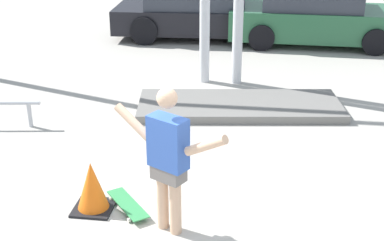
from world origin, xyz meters
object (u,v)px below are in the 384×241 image
(skateboard, at_px, (128,204))
(parked_car_green, at_px, (315,16))
(manual_pad, at_px, (239,106))
(parked_car_black, at_px, (201,12))
(traffic_cone, at_px, (92,187))
(skateboarder, at_px, (168,155))

(skateboard, height_order, parked_car_green, parked_car_green)
(manual_pad, bearing_deg, parked_car_green, 71.66)
(parked_car_black, relative_size, parked_car_green, 1.07)
(manual_pad, height_order, parked_car_green, parked_car_green)
(skateboard, bearing_deg, manual_pad, 122.39)
(parked_car_green, bearing_deg, manual_pad, -106.86)
(manual_pad, height_order, parked_car_black, parked_car_black)
(skateboard, distance_m, parked_car_black, 8.54)
(traffic_cone, bearing_deg, manual_pad, 65.86)
(skateboard, bearing_deg, parked_car_green, 122.55)
(skateboard, xyz_separation_m, traffic_cone, (-0.41, -0.06, 0.24))
(parked_car_green, height_order, traffic_cone, parked_car_green)
(parked_car_black, bearing_deg, skateboarder, -87.91)
(traffic_cone, bearing_deg, parked_car_black, 88.25)
(skateboarder, xyz_separation_m, manual_pad, (0.58, 3.78, -0.87))
(parked_car_green, relative_size, traffic_cone, 6.95)
(manual_pad, relative_size, parked_car_black, 0.76)
(manual_pad, relative_size, parked_car_green, 0.82)
(skateboarder, bearing_deg, manual_pad, 110.72)
(skateboarder, relative_size, parked_car_green, 0.39)
(skateboarder, xyz_separation_m, parked_car_black, (-0.72, 8.87, -0.26))
(traffic_cone, bearing_deg, parked_car_green, 69.18)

